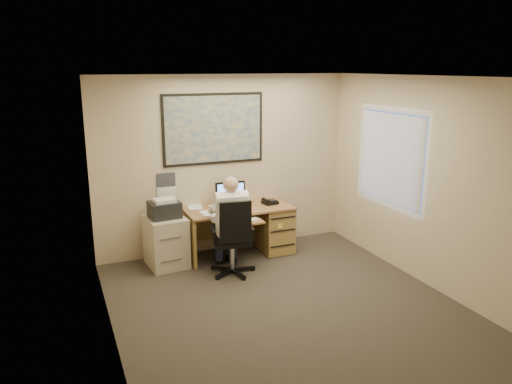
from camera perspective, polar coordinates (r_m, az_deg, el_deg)
name	(u,v)px	position (r m, az deg, el deg)	size (l,w,h in m)	color
room_shell	(290,199)	(5.64, 3.89, -0.84)	(4.00, 4.50, 2.70)	#352F29
desk	(258,224)	(7.72, 0.25, -3.68)	(1.60, 0.97, 1.12)	#A17045
world_map	(214,129)	(7.51, -4.85, 7.18)	(1.56, 0.03, 1.06)	#1E4C93
wall_calendar	(166,187)	(7.48, -10.22, 0.58)	(0.28, 0.01, 0.42)	white
window_blinds	(390,158)	(7.30, 15.10, 3.75)	(0.06, 1.40, 1.30)	beige
filing_cabinet	(166,237)	(7.29, -10.28, -5.08)	(0.58, 0.67, 1.01)	beige
office_chair	(234,252)	(6.92, -2.55, -6.91)	(0.73, 0.73, 1.09)	black
person	(231,225)	(6.87, -2.86, -3.84)	(0.57, 0.81, 1.37)	white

